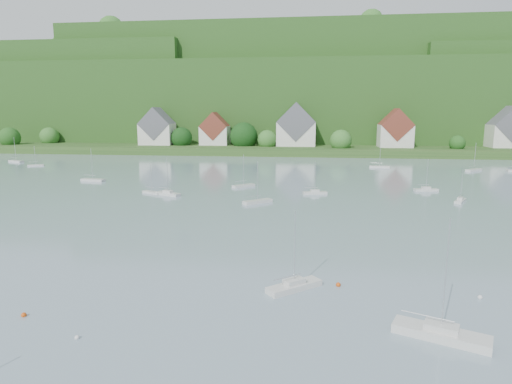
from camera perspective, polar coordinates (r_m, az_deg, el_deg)
far_shore_strip at (r=197.20m, az=3.90°, el=5.93°), size 600.00×60.00×3.00m
forested_ridge at (r=265.10m, az=4.86°, el=11.73°), size 620.00×181.22×69.89m
village_building_0 at (r=194.75m, az=-12.83°, el=8.00°), size 14.00×10.40×16.00m
village_building_1 at (r=189.83m, az=-5.43°, el=7.92°), size 12.00×9.36×14.00m
village_building_2 at (r=184.50m, az=5.30°, el=8.32°), size 16.00×11.44×18.00m
village_building_3 at (r=185.72m, az=17.82°, el=7.62°), size 13.00×10.40×15.50m
village_building_4 at (r=202.74m, az=30.28°, el=6.94°), size 15.00×10.40×16.50m
near_sailboat_3 at (r=44.15m, az=5.03°, el=-12.08°), size 5.60×5.06×7.99m
near_sailboat_4 at (r=38.22m, az=23.09°, el=-16.61°), size 7.35×4.64×9.64m
mooring_buoy_1 at (r=38.22m, az=-22.42°, el=-17.38°), size 0.38×0.38×0.38m
mooring_buoy_2 at (r=45.67m, az=10.74°, el=-12.03°), size 0.50×0.50×0.50m
mooring_buoy_4 at (r=47.19m, az=27.31°, el=-12.31°), size 0.44×0.44×0.44m
mooring_buoy_5 at (r=43.76m, az=-28.15°, el=-14.19°), size 0.46×0.46×0.46m
far_sailboat_cluster at (r=112.82m, az=9.75°, el=1.73°), size 203.67×61.87×8.53m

